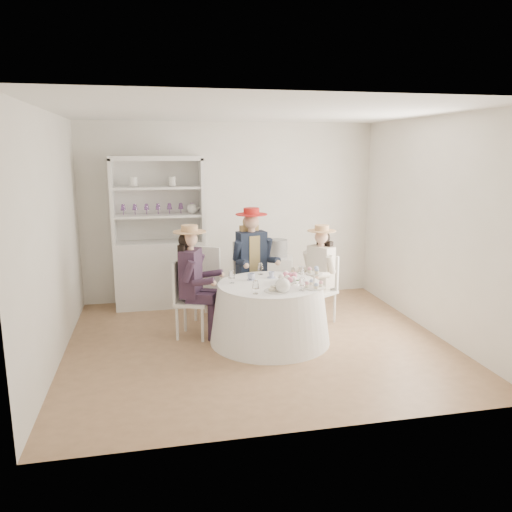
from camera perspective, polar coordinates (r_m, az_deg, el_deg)
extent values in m
plane|color=#8B6545|center=(6.15, 0.19, -9.81)|extent=(4.50, 4.50, 0.00)
plane|color=white|center=(5.72, 0.21, 16.17)|extent=(4.50, 4.50, 0.00)
plane|color=silver|center=(7.73, -2.90, 5.04)|extent=(4.50, 0.00, 4.50)
plane|color=silver|center=(3.89, 6.36, -1.96)|extent=(4.50, 0.00, 4.50)
plane|color=silver|center=(5.76, -22.28, 1.77)|extent=(0.00, 4.50, 4.50)
plane|color=silver|center=(6.62, 19.65, 3.19)|extent=(0.00, 4.50, 4.50)
cone|color=white|center=(6.08, 1.60, -6.55)|extent=(1.46, 1.46, 0.70)
cylinder|color=white|center=(5.97, 1.62, -3.27)|extent=(1.26, 1.26, 0.02)
cube|color=silver|center=(7.55, -10.84, -1.98)|extent=(1.38, 0.77, 0.98)
cube|color=silver|center=(7.58, -11.19, 6.41)|extent=(1.28, 0.33, 1.20)
cube|color=silver|center=(7.33, -11.36, 10.90)|extent=(1.38, 0.77, 0.07)
cube|color=silver|center=(7.38, -16.09, 6.03)|extent=(0.15, 0.49, 1.20)
cube|color=silver|center=(7.40, -6.26, 6.43)|extent=(0.15, 0.49, 1.20)
cube|color=silver|center=(7.39, -11.10, 4.58)|extent=(1.28, 0.69, 0.03)
cube|color=silver|center=(7.35, -11.23, 7.68)|extent=(1.28, 0.69, 0.03)
sphere|color=white|center=(7.40, -7.33, 5.39)|extent=(0.15, 0.15, 0.15)
cube|color=silver|center=(7.76, 2.55, -2.55)|extent=(0.54, 0.54, 0.67)
cylinder|color=black|center=(7.66, 2.58, 0.87)|extent=(0.30, 0.30, 0.28)
cube|color=silver|center=(6.23, -7.21, -5.23)|extent=(0.52, 0.52, 0.04)
cylinder|color=silver|center=(6.11, -6.14, -7.81)|extent=(0.04, 0.04, 0.44)
cylinder|color=silver|center=(6.40, -5.36, -6.86)|extent=(0.04, 0.04, 0.44)
cylinder|color=silver|center=(6.20, -9.00, -7.59)|extent=(0.04, 0.04, 0.44)
cylinder|color=silver|center=(6.49, -8.10, -6.67)|extent=(0.04, 0.04, 0.44)
cube|color=silver|center=(6.21, -8.86, -2.75)|extent=(0.17, 0.36, 0.50)
cube|color=black|center=(6.14, -7.47, -1.93)|extent=(0.32, 0.41, 0.58)
cube|color=black|center=(6.09, -6.39, -4.83)|extent=(0.36, 0.25, 0.12)
cylinder|color=black|center=(6.15, -5.06, -7.57)|extent=(0.10, 0.10, 0.46)
cylinder|color=black|center=(5.92, -7.71, -1.76)|extent=(0.19, 0.15, 0.27)
cube|color=black|center=(6.26, -5.94, -4.36)|extent=(0.36, 0.25, 0.12)
cylinder|color=black|center=(6.31, -4.65, -7.04)|extent=(0.10, 0.10, 0.46)
cylinder|color=black|center=(6.30, -6.59, -0.88)|extent=(0.19, 0.15, 0.27)
cylinder|color=#D8A889|center=(6.07, -7.55, 0.91)|extent=(0.09, 0.09, 0.08)
sphere|color=#D8A889|center=(6.05, -7.58, 1.93)|extent=(0.19, 0.19, 0.19)
sphere|color=black|center=(6.07, -7.98, 1.80)|extent=(0.19, 0.19, 0.19)
cube|color=black|center=(6.12, -8.23, -0.35)|extent=(0.16, 0.25, 0.38)
cylinder|color=tan|center=(6.04, -7.61, 2.77)|extent=(0.40, 0.40, 0.01)
cylinder|color=tan|center=(6.03, -7.62, 3.14)|extent=(0.20, 0.20, 0.08)
cube|color=silver|center=(6.93, -0.45, -3.05)|extent=(0.51, 0.51, 0.04)
cylinder|color=silver|center=(6.78, -1.23, -5.57)|extent=(0.04, 0.04, 0.47)
cylinder|color=silver|center=(6.91, 1.44, -5.23)|extent=(0.04, 0.04, 0.47)
cylinder|color=silver|center=(7.09, -2.28, -4.79)|extent=(0.04, 0.04, 0.47)
cylinder|color=silver|center=(7.21, 0.29, -4.48)|extent=(0.04, 0.04, 0.47)
cube|color=silver|center=(7.03, -1.06, -0.38)|extent=(0.41, 0.11, 0.54)
cube|color=#182031|center=(6.86, -0.52, 0.22)|extent=(0.42, 0.29, 0.63)
cube|color=tan|center=(6.86, -0.52, 0.22)|extent=(0.19, 0.26, 0.54)
cube|color=#182031|center=(6.75, -0.78, -2.69)|extent=(0.21, 0.39, 0.13)
cylinder|color=#182031|center=(6.71, -0.28, -5.66)|extent=(0.11, 0.11, 0.50)
cylinder|color=#182031|center=(6.72, -2.14, 0.63)|extent=(0.13, 0.20, 0.30)
cube|color=#182031|center=(6.83, 0.72, -2.52)|extent=(0.21, 0.39, 0.13)
cylinder|color=#182031|center=(6.79, 1.24, -5.46)|extent=(0.11, 0.11, 0.50)
cylinder|color=#182031|center=(6.89, 1.33, 0.91)|extent=(0.13, 0.20, 0.30)
cylinder|color=#D8A889|center=(6.80, -0.53, 2.98)|extent=(0.10, 0.10, 0.09)
sphere|color=#D8A889|center=(6.78, -0.53, 3.97)|extent=(0.20, 0.20, 0.20)
sphere|color=tan|center=(6.82, -0.69, 3.89)|extent=(0.20, 0.20, 0.20)
cube|color=tan|center=(6.90, -0.80, 1.84)|extent=(0.27, 0.14, 0.41)
cylinder|color=red|center=(6.76, -0.53, 4.78)|extent=(0.43, 0.43, 0.01)
cylinder|color=red|center=(6.76, -0.53, 5.15)|extent=(0.22, 0.22, 0.09)
cube|color=silver|center=(6.75, 7.22, -4.09)|extent=(0.52, 0.52, 0.04)
cylinder|color=silver|center=(6.80, 5.38, -5.85)|extent=(0.03, 0.03, 0.41)
cylinder|color=silver|center=(6.61, 7.36, -6.40)|extent=(0.03, 0.03, 0.41)
cylinder|color=silver|center=(7.02, 7.00, -5.31)|extent=(0.03, 0.03, 0.41)
cylinder|color=silver|center=(6.84, 8.96, -5.83)|extent=(0.03, 0.03, 0.41)
cube|color=silver|center=(6.82, 8.18, -1.76)|extent=(0.21, 0.32, 0.47)
cube|color=beige|center=(6.68, 7.40, -1.19)|extent=(0.34, 0.39, 0.55)
cube|color=beige|center=(6.70, 6.07, -3.52)|extent=(0.34, 0.27, 0.11)
cylinder|color=beige|center=(6.69, 5.28, -6.07)|extent=(0.09, 0.09, 0.43)
cylinder|color=beige|center=(6.76, 5.94, -0.43)|extent=(0.18, 0.16, 0.26)
cube|color=beige|center=(6.60, 7.19, -3.80)|extent=(0.34, 0.27, 0.11)
cylinder|color=beige|center=(6.58, 6.39, -6.39)|extent=(0.09, 0.09, 0.43)
cylinder|color=beige|center=(6.52, 8.54, -0.96)|extent=(0.18, 0.16, 0.26)
cylinder|color=#D8A889|center=(6.62, 7.47, 1.27)|extent=(0.08, 0.08, 0.08)
sphere|color=#D8A889|center=(6.60, 7.49, 2.15)|extent=(0.18, 0.18, 0.18)
sphere|color=black|center=(6.64, 7.72, 2.07)|extent=(0.18, 0.18, 0.18)
cube|color=black|center=(6.70, 7.85, 0.24)|extent=(0.18, 0.23, 0.36)
cylinder|color=tan|center=(6.59, 7.51, 2.88)|extent=(0.38, 0.38, 0.01)
cylinder|color=tan|center=(6.58, 7.52, 3.20)|extent=(0.19, 0.19, 0.08)
cube|color=silver|center=(6.87, -5.07, -3.23)|extent=(0.59, 0.59, 0.04)
cylinder|color=silver|center=(7.03, -3.18, -4.95)|extent=(0.04, 0.04, 0.47)
cylinder|color=silver|center=(7.16, -5.76, -4.68)|extent=(0.04, 0.04, 0.47)
cylinder|color=silver|center=(6.73, -4.25, -5.76)|extent=(0.04, 0.04, 0.47)
cylinder|color=silver|center=(6.86, -6.92, -5.46)|extent=(0.04, 0.04, 0.47)
cube|color=silver|center=(6.63, -5.77, -1.22)|extent=(0.37, 0.23, 0.54)
imported|color=white|center=(6.12, -0.53, -2.44)|extent=(0.12, 0.12, 0.07)
imported|color=white|center=(6.22, 1.77, -2.21)|extent=(0.10, 0.10, 0.07)
imported|color=white|center=(6.11, 4.18, -2.48)|extent=(0.11, 0.11, 0.08)
imported|color=white|center=(6.03, 3.63, -2.78)|extent=(0.28, 0.28, 0.06)
sphere|color=pink|center=(5.92, 4.38, -2.44)|extent=(0.07, 0.07, 0.07)
sphere|color=white|center=(5.95, 4.21, -2.37)|extent=(0.07, 0.07, 0.07)
sphere|color=pink|center=(5.96, 3.92, -2.33)|extent=(0.07, 0.07, 0.07)
sphere|color=white|center=(5.96, 3.60, -2.34)|extent=(0.07, 0.07, 0.07)
sphere|color=pink|center=(5.94, 3.36, -2.39)|extent=(0.07, 0.07, 0.07)
sphere|color=white|center=(5.91, 3.26, -2.46)|extent=(0.07, 0.07, 0.07)
sphere|color=pink|center=(5.88, 3.34, -2.54)|extent=(0.07, 0.07, 0.07)
sphere|color=white|center=(5.85, 3.58, -2.60)|extent=(0.07, 0.07, 0.07)
sphere|color=pink|center=(5.85, 3.91, -2.62)|extent=(0.07, 0.07, 0.07)
sphere|color=white|center=(5.86, 4.20, -2.59)|extent=(0.07, 0.07, 0.07)
sphere|color=pink|center=(5.89, 4.38, -2.52)|extent=(0.07, 0.07, 0.07)
sphere|color=white|center=(5.60, 3.09, -3.39)|extent=(0.17, 0.17, 0.17)
cylinder|color=white|center=(5.62, 4.15, -3.23)|extent=(0.10, 0.03, 0.08)
cylinder|color=white|center=(5.57, 3.10, -2.53)|extent=(0.04, 0.04, 0.02)
cylinder|color=white|center=(5.65, 2.25, -3.98)|extent=(0.26, 0.26, 0.01)
cube|color=beige|center=(5.62, 1.81, -3.84)|extent=(0.06, 0.04, 0.03)
cube|color=beige|center=(5.64, 2.25, -3.63)|extent=(0.07, 0.05, 0.03)
cube|color=beige|center=(5.68, 2.69, -3.67)|extent=(0.07, 0.06, 0.03)
cube|color=beige|center=(5.68, 1.96, -3.54)|extent=(0.07, 0.07, 0.03)
cube|color=beige|center=(5.62, 2.65, -3.84)|extent=(0.06, 0.07, 0.03)
cylinder|color=white|center=(5.82, 6.62, -3.58)|extent=(0.26, 0.26, 0.01)
cylinder|color=white|center=(5.80, 6.64, -2.82)|extent=(0.02, 0.02, 0.17)
cylinder|color=white|center=(5.78, 6.66, -2.00)|extent=(0.19, 0.19, 0.01)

